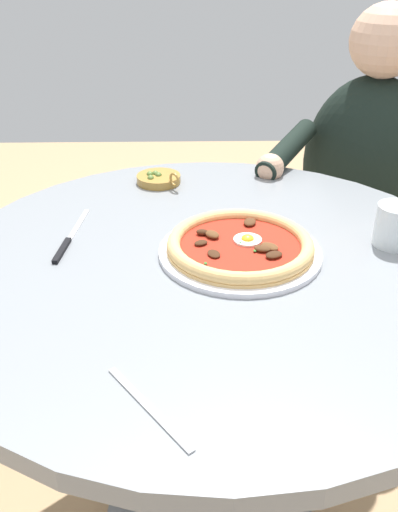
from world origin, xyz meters
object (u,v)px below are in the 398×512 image
(dining_table, at_px, (212,330))
(olive_pan, at_px, (159,179))
(steak_knife, at_px, (67,242))
(fork_utensil, at_px, (148,407))
(cafe_chair_diner, at_px, (375,214))
(pizza_on_plate, at_px, (240,247))
(water_glass, at_px, (394,228))
(diner_person, at_px, (356,233))

(dining_table, distance_m, olive_pan, 0.42)
(steak_knife, bearing_deg, fork_utensil, -157.71)
(dining_table, xyz_separation_m, steak_knife, (0.06, 0.28, 0.17))
(steak_knife, height_order, cafe_chair_diner, cafe_chair_diner)
(pizza_on_plate, distance_m, fork_utensil, 0.42)
(olive_pan, bearing_deg, water_glass, -125.01)
(fork_utensil, bearing_deg, olive_pan, 1.29)
(fork_utensil, distance_m, diner_person, 1.13)
(pizza_on_plate, height_order, water_glass, water_glass)
(water_glass, distance_m, diner_person, 0.61)
(cafe_chair_diner, bearing_deg, fork_utensil, 148.96)
(water_glass, relative_size, diner_person, 0.07)
(water_glass, relative_size, cafe_chair_diner, 0.10)
(dining_table, height_order, diner_person, diner_person)
(dining_table, height_order, water_glass, water_glass)
(water_glass, height_order, cafe_chair_diner, cafe_chair_diner)
(dining_table, bearing_deg, diner_person, -38.20)
(olive_pan, xyz_separation_m, diner_person, (0.20, -0.57, -0.26))
(dining_table, distance_m, diner_person, 0.73)
(dining_table, distance_m, fork_utensil, 0.42)
(olive_pan, bearing_deg, fork_utensil, -178.71)
(dining_table, relative_size, cafe_chair_diner, 1.21)
(fork_utensil, distance_m, cafe_chair_diner, 1.26)
(dining_table, bearing_deg, pizza_on_plate, -73.97)
(dining_table, relative_size, steak_knife, 4.44)
(dining_table, xyz_separation_m, pizza_on_plate, (0.01, -0.05, 0.18))
(fork_utensil, bearing_deg, cafe_chair_diner, -31.04)
(olive_pan, relative_size, fork_utensil, 0.76)
(diner_person, bearing_deg, dining_table, 141.80)
(steak_knife, bearing_deg, olive_pan, -28.27)
(pizza_on_plate, height_order, diner_person, diner_person)
(dining_table, relative_size, pizza_on_plate, 3.37)
(diner_person, bearing_deg, fork_utensil, 150.00)
(dining_table, xyz_separation_m, olive_pan, (0.37, 0.11, 0.17))
(olive_pan, relative_size, diner_person, 0.10)
(water_glass, xyz_separation_m, cafe_chair_diner, (0.64, -0.20, -0.27))
(dining_table, relative_size, olive_pan, 8.91)
(water_glass, bearing_deg, diner_person, -11.32)
(fork_utensil, relative_size, cafe_chair_diner, 0.18)
(diner_person, relative_size, cafe_chair_diner, 1.35)
(steak_knife, xyz_separation_m, olive_pan, (0.31, -0.16, 0.01))
(dining_table, height_order, pizza_on_plate, pizza_on_plate)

